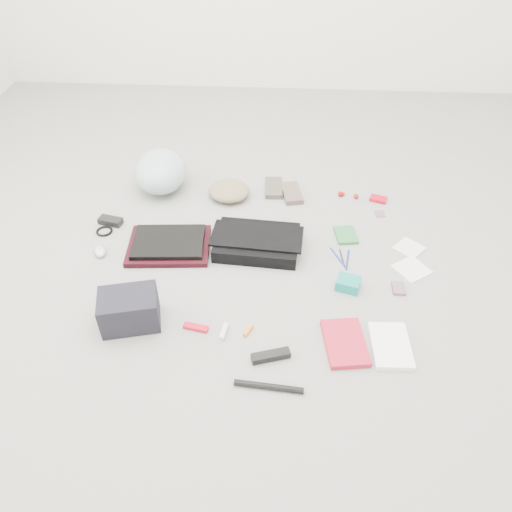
# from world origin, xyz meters

# --- Properties ---
(ground_plane) EXTENTS (4.00, 4.00, 0.00)m
(ground_plane) POSITION_xyz_m (0.00, 0.00, 0.00)
(ground_plane) COLOR gray
(messenger_bag) EXTENTS (0.41, 0.30, 0.06)m
(messenger_bag) POSITION_xyz_m (-0.00, 0.12, 0.03)
(messenger_bag) COLOR black
(messenger_bag) RESTS_ON ground_plane
(bag_flap) EXTENTS (0.44, 0.22, 0.01)m
(bag_flap) POSITION_xyz_m (-0.00, 0.12, 0.07)
(bag_flap) COLOR black
(bag_flap) RESTS_ON messenger_bag
(laptop_sleeve) EXTENTS (0.40, 0.31, 0.03)m
(laptop_sleeve) POSITION_xyz_m (-0.42, 0.09, 0.01)
(laptop_sleeve) COLOR black
(laptop_sleeve) RESTS_ON ground_plane
(laptop) EXTENTS (0.35, 0.26, 0.02)m
(laptop) POSITION_xyz_m (-0.42, 0.09, 0.04)
(laptop) COLOR black
(laptop) RESTS_ON laptop_sleeve
(bike_helmet) EXTENTS (0.30, 0.37, 0.21)m
(bike_helmet) POSITION_xyz_m (-0.55, 0.60, 0.10)
(bike_helmet) COLOR #A5C7C7
(bike_helmet) RESTS_ON ground_plane
(beanie) EXTENTS (0.27, 0.26, 0.08)m
(beanie) POSITION_xyz_m (-0.18, 0.53, 0.04)
(beanie) COLOR #887858
(beanie) RESTS_ON ground_plane
(mitten_left) EXTENTS (0.10, 0.19, 0.03)m
(mitten_left) POSITION_xyz_m (0.06, 0.61, 0.01)
(mitten_left) COLOR #524B40
(mitten_left) RESTS_ON ground_plane
(mitten_right) EXTENTS (0.13, 0.20, 0.03)m
(mitten_right) POSITION_xyz_m (0.16, 0.57, 0.01)
(mitten_right) COLOR brown
(mitten_right) RESTS_ON ground_plane
(power_brick) EXTENTS (0.13, 0.08, 0.03)m
(power_brick) POSITION_xyz_m (-0.75, 0.26, 0.02)
(power_brick) COLOR black
(power_brick) RESTS_ON ground_plane
(cable_coil) EXTENTS (0.09, 0.09, 0.01)m
(cable_coil) POSITION_xyz_m (-0.76, 0.19, 0.01)
(cable_coil) COLOR black
(cable_coil) RESTS_ON ground_plane
(mouse) EXTENTS (0.08, 0.10, 0.03)m
(mouse) POSITION_xyz_m (-0.73, 0.03, 0.02)
(mouse) COLOR #B3B2C4
(mouse) RESTS_ON ground_plane
(camera_bag) EXTENTS (0.26, 0.21, 0.15)m
(camera_bag) POSITION_xyz_m (-0.48, -0.38, 0.07)
(camera_bag) COLOR black
(camera_bag) RESTS_ON ground_plane
(multitool) EXTENTS (0.10, 0.05, 0.02)m
(multitool) POSITION_xyz_m (-0.22, -0.40, 0.01)
(multitool) COLOR #B60F22
(multitool) RESTS_ON ground_plane
(toiletry_tube_white) EXTENTS (0.03, 0.08, 0.02)m
(toiletry_tube_white) POSITION_xyz_m (-0.10, -0.42, 0.01)
(toiletry_tube_white) COLOR silver
(toiletry_tube_white) RESTS_ON ground_plane
(toiletry_tube_orange) EXTENTS (0.04, 0.06, 0.02)m
(toiletry_tube_orange) POSITION_xyz_m (-0.01, -0.40, 0.01)
(toiletry_tube_orange) COLOR orange
(toiletry_tube_orange) RESTS_ON ground_plane
(u_lock) EXTENTS (0.15, 0.08, 0.03)m
(u_lock) POSITION_xyz_m (0.09, -0.53, 0.01)
(u_lock) COLOR black
(u_lock) RESTS_ON ground_plane
(bike_pump) EXTENTS (0.25, 0.04, 0.02)m
(bike_pump) POSITION_xyz_m (0.09, -0.66, 0.01)
(bike_pump) COLOR black
(bike_pump) RESTS_ON ground_plane
(book_red) EXTENTS (0.18, 0.25, 0.02)m
(book_red) POSITION_xyz_m (0.37, -0.44, 0.01)
(book_red) COLOR red
(book_red) RESTS_ON ground_plane
(book_white) EXTENTS (0.15, 0.22, 0.02)m
(book_white) POSITION_xyz_m (0.55, -0.45, 0.01)
(book_white) COLOR white
(book_white) RESTS_ON ground_plane
(notepad) EXTENTS (0.12, 0.14, 0.02)m
(notepad) POSITION_xyz_m (0.43, 0.23, 0.01)
(notepad) COLOR #296A37
(notepad) RESTS_ON ground_plane
(pen_blue) EXTENTS (0.06, 0.13, 0.01)m
(pen_blue) POSITION_xyz_m (0.38, 0.07, 0.00)
(pen_blue) COLOR #143297
(pen_blue) RESTS_ON ground_plane
(pen_black) EXTENTS (0.02, 0.12, 0.01)m
(pen_black) POSITION_xyz_m (0.40, 0.06, 0.00)
(pen_black) COLOR black
(pen_black) RESTS_ON ground_plane
(pen_navy) EXTENTS (0.03, 0.14, 0.01)m
(pen_navy) POSITION_xyz_m (0.42, 0.05, 0.00)
(pen_navy) COLOR navy
(pen_navy) RESTS_ON ground_plane
(accordion_wallet) EXTENTS (0.12, 0.10, 0.05)m
(accordion_wallet) POSITION_xyz_m (0.41, -0.13, 0.02)
(accordion_wallet) COLOR #138D81
(accordion_wallet) RESTS_ON ground_plane
(card_deck) EXTENTS (0.05, 0.08, 0.01)m
(card_deck) POSITION_xyz_m (0.63, -0.13, 0.01)
(card_deck) COLOR slate
(card_deck) RESTS_ON ground_plane
(napkin_top) EXTENTS (0.16, 0.16, 0.01)m
(napkin_top) POSITION_xyz_m (0.72, 0.15, 0.00)
(napkin_top) COLOR silver
(napkin_top) RESTS_ON ground_plane
(napkin_bottom) EXTENTS (0.19, 0.19, 0.01)m
(napkin_bottom) POSITION_xyz_m (0.71, 0.00, 0.00)
(napkin_bottom) COLOR white
(napkin_bottom) RESTS_ON ground_plane
(lollipop_a) EXTENTS (0.03, 0.03, 0.03)m
(lollipop_a) POSITION_xyz_m (0.42, 0.58, 0.01)
(lollipop_a) COLOR #9F0707
(lollipop_a) RESTS_ON ground_plane
(lollipop_b) EXTENTS (0.02, 0.02, 0.02)m
(lollipop_b) POSITION_xyz_m (0.43, 0.58, 0.01)
(lollipop_b) COLOR red
(lollipop_b) RESTS_ON ground_plane
(lollipop_c) EXTENTS (0.03, 0.03, 0.03)m
(lollipop_c) POSITION_xyz_m (0.50, 0.56, 0.01)
(lollipop_c) COLOR #A0140A
(lollipop_c) RESTS_ON ground_plane
(altoids_tin) EXTENTS (0.10, 0.08, 0.02)m
(altoids_tin) POSITION_xyz_m (0.62, 0.55, 0.01)
(altoids_tin) COLOR #BA0A1F
(altoids_tin) RESTS_ON ground_plane
(stamp_sheet) EXTENTS (0.05, 0.06, 0.00)m
(stamp_sheet) POSITION_xyz_m (0.62, 0.42, 0.00)
(stamp_sheet) COLOR #7E5567
(stamp_sheet) RESTS_ON ground_plane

